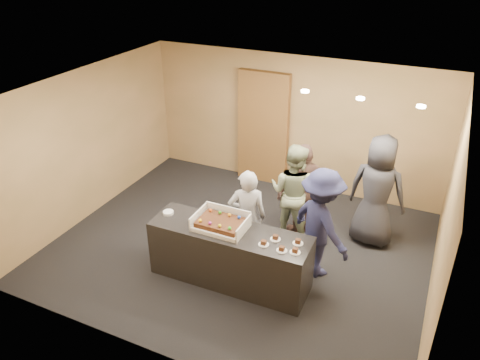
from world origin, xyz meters
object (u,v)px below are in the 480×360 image
Objects in this scene: storage_cabinet at (263,128)px; cake_box at (221,224)px; person_navy_man at (321,224)px; sheet_cake at (221,222)px; person_sage_man at (293,192)px; person_dark_suit at (377,191)px; person_brown_extra at (304,191)px; plate_stack at (168,213)px; person_server_grey at (247,218)px; serving_counter at (230,255)px.

storage_cabinet is 3.10× the size of cake_box.
person_navy_man is (1.95, -2.49, -0.29)m from storage_cabinet.
person_sage_man is at bearing 69.04° from sheet_cake.
person_dark_suit is at bearing 45.99° from sheet_cake.
person_sage_man is at bearing -4.47° from person_brown_extra.
plate_stack is at bearing -94.10° from storage_cabinet.
storage_cabinet reaches higher than sheet_cake.
sheet_cake is 1.49m from person_navy_man.
person_navy_man is 1.33m from person_dark_suit.
person_server_grey is 2.20m from person_dark_suit.
cake_box reaches higher than serving_counter.
sheet_cake is at bearing 17.78° from person_brown_extra.
person_navy_man is (1.14, 0.76, 0.43)m from serving_counter.
person_brown_extra is (1.39, -1.58, -0.32)m from storage_cabinet.
person_navy_man is at bearing 136.77° from person_sage_man.
serving_counter is at bearing 61.62° from person_server_grey.
cake_box is 0.39× the size of person_dark_suit.
cake_box is 0.43× the size of person_navy_man.
plate_stack is (-0.23, -3.23, -0.25)m from storage_cabinet.
storage_cabinet is at bearing -20.37° from person_dark_suit.
person_brown_extra reaches higher than cake_box.
person_dark_suit is (1.73, 1.94, 0.52)m from serving_counter.
storage_cabinet is 14.45× the size of plate_stack.
person_server_grey is 1.12m from person_navy_man.
plate_stack is 2.13m from person_sage_man.
serving_counter is 1.02× the size of storage_cabinet.
sheet_cake is (0.67, -3.25, -0.17)m from storage_cabinet.
serving_counter is 3.42m from storage_cabinet.
person_dark_suit is (2.78, 1.93, 0.05)m from plate_stack.
plate_stack is 0.10× the size of person_server_grey.
person_brown_extra is (-0.56, 0.91, -0.03)m from person_navy_man.
sheet_cake is (-0.14, -0.00, 0.55)m from serving_counter.
serving_counter is 1.43m from person_navy_man.
storage_cabinet is at bearing -17.03° from person_navy_man.
plate_stack is at bearing 50.46° from person_sage_man.
person_brown_extra is at bearing 45.46° from plate_stack.
person_dark_suit is (0.59, 1.19, 0.09)m from person_navy_man.
serving_counter is at bearing 68.42° from person_navy_man.
person_sage_man reaches higher than person_server_grey.
storage_cabinet reaches higher than cake_box.
cake_box is at bearing 73.60° from person_sage_man.
storage_cabinet is (-0.81, 3.25, 0.72)m from serving_counter.
person_server_grey is at bearing 26.04° from plate_stack.
serving_counter is at bearing 0.00° from sheet_cake.
storage_cabinet reaches higher than plate_stack.
person_server_grey is 0.84× the size of person_dark_suit.
person_navy_man reaches higher than cake_box.
cake_box is 0.44× the size of person_sage_man.
person_server_grey is at bearing -72.50° from storage_cabinet.
person_navy_man is (1.28, 0.73, -0.07)m from cake_box.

